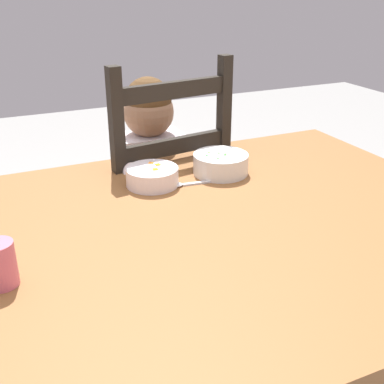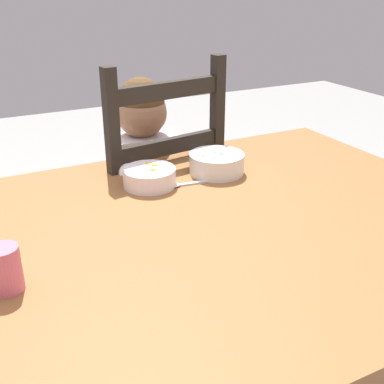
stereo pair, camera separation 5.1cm
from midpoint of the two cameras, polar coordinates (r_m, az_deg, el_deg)
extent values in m
cube|color=brown|center=(1.13, -2.67, -5.44)|extent=(1.58, 1.05, 0.04)
cylinder|color=brown|center=(1.98, 11.06, -4.13)|extent=(0.07, 0.07, 0.69)
cube|color=black|center=(1.82, -6.54, -3.03)|extent=(0.47, 0.47, 0.02)
cube|color=black|center=(2.15, -4.26, -5.15)|extent=(0.04, 0.04, 0.43)
cube|color=black|center=(2.02, -13.66, -8.04)|extent=(0.04, 0.04, 0.43)
cube|color=black|center=(1.88, 1.78, -9.81)|extent=(0.04, 0.04, 0.43)
cube|color=black|center=(1.72, -8.73, -13.74)|extent=(0.04, 0.04, 0.43)
cube|color=black|center=(1.65, 2.02, 5.62)|extent=(0.04, 0.04, 0.59)
cube|color=black|center=(1.46, -10.02, 2.84)|extent=(0.04, 0.04, 0.59)
cube|color=black|center=(1.49, -3.87, 11.79)|extent=(0.36, 0.07, 0.05)
cube|color=black|center=(1.54, -3.68, 5.37)|extent=(0.36, 0.07, 0.05)
cube|color=white|center=(1.72, -6.44, 1.60)|extent=(0.22, 0.14, 0.32)
sphere|color=#A47657|center=(1.65, -6.83, 9.22)|extent=(0.17, 0.17, 0.17)
sphere|color=#55391E|center=(1.64, -6.89, 10.51)|extent=(0.16, 0.16, 0.16)
cylinder|color=#3F4C72|center=(1.79, -6.13, -11.48)|extent=(0.07, 0.07, 0.45)
cylinder|color=#3F4C72|center=(1.83, -2.86, -10.62)|extent=(0.07, 0.07, 0.45)
cylinder|color=white|center=(1.57, -9.69, 2.21)|extent=(0.06, 0.24, 0.13)
cylinder|color=white|center=(1.65, -1.11, 3.77)|extent=(0.06, 0.24, 0.13)
cylinder|color=white|center=(1.44, 1.90, 3.37)|extent=(0.16, 0.16, 0.06)
cylinder|color=white|center=(1.45, 1.88, 2.38)|extent=(0.07, 0.07, 0.01)
cylinder|color=green|center=(1.44, 1.90, 3.70)|extent=(0.13, 0.13, 0.03)
sphere|color=green|center=(1.42, 2.41, 4.22)|extent=(0.01, 0.01, 0.01)
sphere|color=green|center=(1.44, 1.66, 4.45)|extent=(0.01, 0.01, 0.01)
sphere|color=#4B9829|center=(1.44, 0.49, 4.52)|extent=(0.01, 0.01, 0.01)
sphere|color=green|center=(1.39, 1.59, 3.78)|extent=(0.01, 0.01, 0.01)
sphere|color=green|center=(1.43, 2.46, 4.35)|extent=(0.01, 0.01, 0.01)
sphere|color=green|center=(1.41, 0.26, 4.11)|extent=(0.01, 0.01, 0.01)
cylinder|color=white|center=(1.36, -6.06, 1.72)|extent=(0.15, 0.15, 0.05)
cylinder|color=white|center=(1.37, -6.02, 0.86)|extent=(0.07, 0.07, 0.01)
cylinder|color=orange|center=(1.35, -6.08, 2.02)|extent=(0.12, 0.12, 0.03)
cube|color=orange|center=(1.38, -6.25, 3.16)|extent=(0.02, 0.02, 0.01)
cube|color=orange|center=(1.37, -5.46, 2.97)|extent=(0.01, 0.01, 0.01)
cube|color=orange|center=(1.34, -5.70, 2.41)|extent=(0.02, 0.02, 0.01)
cube|color=silver|center=(1.37, -0.65, 1.07)|extent=(0.10, 0.02, 0.00)
ellipsoid|color=silver|center=(1.35, -3.34, 0.79)|extent=(0.05, 0.04, 0.01)
cylinder|color=#DD677D|center=(0.98, -22.45, -8.36)|extent=(0.06, 0.06, 0.09)
camera|label=1|loc=(0.03, 88.79, 0.54)|focal=45.58mm
camera|label=2|loc=(0.03, -91.21, -0.54)|focal=45.58mm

